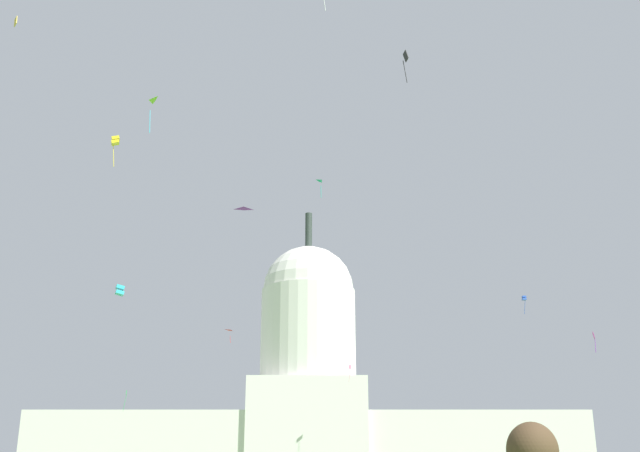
{
  "coord_description": "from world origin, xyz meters",
  "views": [
    {
      "loc": [
        2.54,
        -26.81,
        1.71
      ],
      "look_at": [
        2.3,
        60.35,
        31.92
      ],
      "focal_mm": 44.33,
      "sensor_mm": 36.0,
      "label": 1
    }
  ],
  "objects_px": {
    "kite_yellow_high": "(117,141)",
    "kite_turquoise_high": "(324,182)",
    "kite_pink_mid": "(352,369)",
    "tree_east_far": "(535,451)",
    "kite_cyan_mid": "(122,290)",
    "kite_red_high": "(233,332)",
    "kite_lime_high": "(151,105)",
    "kite_black_high": "(407,59)",
    "capitol_building": "(310,423)",
    "kite_magenta_mid": "(596,337)",
    "kite_green_mid": "(128,395)",
    "kite_violet_mid": "(246,209)",
    "kite_gold_high": "(18,22)",
    "kite_blue_high": "(526,298)"
  },
  "relations": [
    {
      "from": "kite_pink_mid",
      "to": "kite_violet_mid",
      "type": "bearing_deg",
      "value": 72.76
    },
    {
      "from": "tree_east_far",
      "to": "kite_black_high",
      "type": "bearing_deg",
      "value": -117.18
    },
    {
      "from": "kite_yellow_high",
      "to": "capitol_building",
      "type": "bearing_deg",
      "value": -26.19
    },
    {
      "from": "capitol_building",
      "to": "kite_blue_high",
      "type": "bearing_deg",
      "value": -55.99
    },
    {
      "from": "kite_blue_high",
      "to": "kite_yellow_high",
      "type": "xyz_separation_m",
      "value": [
        -62.89,
        -46.07,
        9.34
      ]
    },
    {
      "from": "tree_east_far",
      "to": "kite_magenta_mid",
      "type": "relative_size",
      "value": 4.22
    },
    {
      "from": "kite_magenta_mid",
      "to": "kite_turquoise_high",
      "type": "bearing_deg",
      "value": 159.15
    },
    {
      "from": "kite_gold_high",
      "to": "kite_yellow_high",
      "type": "xyz_separation_m",
      "value": [
        2.21,
        28.56,
        1.2
      ]
    },
    {
      "from": "kite_lime_high",
      "to": "kite_violet_mid",
      "type": "height_order",
      "value": "kite_lime_high"
    },
    {
      "from": "capitol_building",
      "to": "kite_gold_high",
      "type": "height_order",
      "value": "capitol_building"
    },
    {
      "from": "kite_lime_high",
      "to": "kite_red_high",
      "type": "height_order",
      "value": "kite_lime_high"
    },
    {
      "from": "kite_blue_high",
      "to": "kite_turquoise_high",
      "type": "height_order",
      "value": "kite_turquoise_high"
    },
    {
      "from": "kite_pink_mid",
      "to": "kite_yellow_high",
      "type": "distance_m",
      "value": 89.54
    },
    {
      "from": "kite_gold_high",
      "to": "kite_black_high",
      "type": "distance_m",
      "value": 38.11
    },
    {
      "from": "tree_east_far",
      "to": "kite_turquoise_high",
      "type": "bearing_deg",
      "value": -161.17
    },
    {
      "from": "kite_red_high",
      "to": "kite_magenta_mid",
      "type": "bearing_deg",
      "value": -98.34
    },
    {
      "from": "kite_pink_mid",
      "to": "kite_green_mid",
      "type": "distance_m",
      "value": 49.53
    },
    {
      "from": "kite_gold_high",
      "to": "kite_lime_high",
      "type": "bearing_deg",
      "value": -18.93
    },
    {
      "from": "tree_east_far",
      "to": "kite_turquoise_high",
      "type": "xyz_separation_m",
      "value": [
        -28.16,
        -9.6,
        34.76
      ]
    },
    {
      "from": "kite_gold_high",
      "to": "kite_green_mid",
      "type": "relative_size",
      "value": 0.22
    },
    {
      "from": "kite_yellow_high",
      "to": "kite_turquoise_high",
      "type": "bearing_deg",
      "value": -87.2
    },
    {
      "from": "kite_blue_high",
      "to": "kite_violet_mid",
      "type": "height_order",
      "value": "kite_blue_high"
    },
    {
      "from": "capitol_building",
      "to": "kite_magenta_mid",
      "type": "relative_size",
      "value": 47.41
    },
    {
      "from": "kite_cyan_mid",
      "to": "kite_red_high",
      "type": "xyz_separation_m",
      "value": [
        8.04,
        62.06,
        6.98
      ]
    },
    {
      "from": "capitol_building",
      "to": "kite_pink_mid",
      "type": "height_order",
      "value": "capitol_building"
    },
    {
      "from": "tree_east_far",
      "to": "kite_violet_mid",
      "type": "xyz_separation_m",
      "value": [
        -36.81,
        -28.18,
        24.04
      ]
    },
    {
      "from": "kite_magenta_mid",
      "to": "kite_green_mid",
      "type": "xyz_separation_m",
      "value": [
        -72.93,
        47.07,
        -1.76
      ]
    },
    {
      "from": "kite_turquoise_high",
      "to": "kite_yellow_high",
      "type": "relative_size",
      "value": 0.56
    },
    {
      "from": "kite_lime_high",
      "to": "kite_violet_mid",
      "type": "xyz_separation_m",
      "value": [
        11.06,
        1.16,
        -12.14
      ]
    },
    {
      "from": "capitol_building",
      "to": "kite_cyan_mid",
      "type": "xyz_separation_m",
      "value": [
        -23.91,
        -93.77,
        9.08
      ]
    },
    {
      "from": "tree_east_far",
      "to": "capitol_building",
      "type": "bearing_deg",
      "value": 109.77
    },
    {
      "from": "capitol_building",
      "to": "kite_gold_high",
      "type": "bearing_deg",
      "value": -100.8
    },
    {
      "from": "tree_east_far",
      "to": "kite_red_high",
      "type": "relative_size",
      "value": 4.62
    },
    {
      "from": "capitol_building",
      "to": "kite_yellow_high",
      "type": "xyz_separation_m",
      "value": [
        -23.24,
        -104.83,
        25.92
      ]
    },
    {
      "from": "kite_cyan_mid",
      "to": "kite_turquoise_high",
      "type": "xyz_separation_m",
      "value": [
        27.15,
        -3.22,
        14.31
      ]
    },
    {
      "from": "tree_east_far",
      "to": "kite_magenta_mid",
      "type": "height_order",
      "value": "kite_magenta_mid"
    },
    {
      "from": "kite_violet_mid",
      "to": "capitol_building",
      "type": "bearing_deg",
      "value": 83.3
    },
    {
      "from": "capitol_building",
      "to": "kite_red_high",
      "type": "relative_size",
      "value": 51.91
    },
    {
      "from": "tree_east_far",
      "to": "kite_blue_high",
      "type": "xyz_separation_m",
      "value": [
        8.24,
        28.63,
        27.95
      ]
    },
    {
      "from": "kite_gold_high",
      "to": "kite_magenta_mid",
      "type": "relative_size",
      "value": 0.31
    },
    {
      "from": "kite_pink_mid",
      "to": "kite_gold_high",
      "type": "xyz_separation_m",
      "value": [
        -35.01,
        -110.26,
        15.16
      ]
    },
    {
      "from": "kite_gold_high",
      "to": "kite_lime_high",
      "type": "xyz_separation_m",
      "value": [
        8.98,
        16.66,
        0.09
      ]
    },
    {
      "from": "kite_pink_mid",
      "to": "kite_lime_high",
      "type": "height_order",
      "value": "kite_lime_high"
    },
    {
      "from": "kite_green_mid",
      "to": "kite_violet_mid",
      "type": "bearing_deg",
      "value": -123.42
    },
    {
      "from": "kite_lime_high",
      "to": "kite_black_high",
      "type": "relative_size",
      "value": 1.07
    },
    {
      "from": "kite_pink_mid",
      "to": "kite_violet_mid",
      "type": "relative_size",
      "value": 2.22
    },
    {
      "from": "kite_magenta_mid",
      "to": "kite_yellow_high",
      "type": "xyz_separation_m",
      "value": [
        -62.61,
        -11.78,
        23.11
      ]
    },
    {
      "from": "kite_black_high",
      "to": "kite_cyan_mid",
      "type": "distance_m",
      "value": 50.52
    },
    {
      "from": "kite_cyan_mid",
      "to": "kite_turquoise_high",
      "type": "relative_size",
      "value": 0.6
    },
    {
      "from": "kite_green_mid",
      "to": "kite_violet_mid",
      "type": "distance_m",
      "value": 75.97
    }
  ]
}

